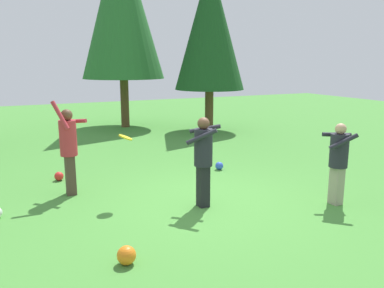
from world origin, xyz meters
TOP-DOWN VIEW (x-y plane):
  - ground_plane at (0.00, 0.00)m, footprint 40.00×40.00m
  - person_thrower at (-2.30, 1.62)m, footprint 0.69×0.69m
  - person_catcher at (-0.17, -0.14)m, footprint 0.75×0.72m
  - person_bystander at (2.18, -1.11)m, footprint 0.69×0.67m
  - frisbee at (-1.37, 0.72)m, footprint 0.31×0.32m
  - ball_blue at (1.35, 1.95)m, footprint 0.20×0.20m
  - ball_red at (-2.40, 2.72)m, footprint 0.21×0.21m
  - ball_orange at (-2.08, -1.65)m, footprint 0.26×0.26m
  - tree_right at (3.79, 7.14)m, footprint 2.64×2.64m
  - tree_center at (1.08, 9.42)m, footprint 3.25×3.25m

SIDE VIEW (x-z plane):
  - ground_plane at x=0.00m, z-range 0.00..0.00m
  - ball_blue at x=1.35m, z-range 0.00..0.20m
  - ball_red at x=-2.40m, z-range 0.00..0.21m
  - ball_orange at x=-2.08m, z-range 0.00..0.26m
  - person_bystander at x=2.18m, z-range 0.14..1.69m
  - person_catcher at x=-0.17m, z-range 0.16..1.84m
  - person_thrower at x=-2.30m, z-range 0.08..2.02m
  - frisbee at x=-1.37m, z-range 1.20..1.33m
  - tree_right at x=3.79m, z-range 0.78..7.08m
  - tree_center at x=1.08m, z-range 0.97..8.74m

